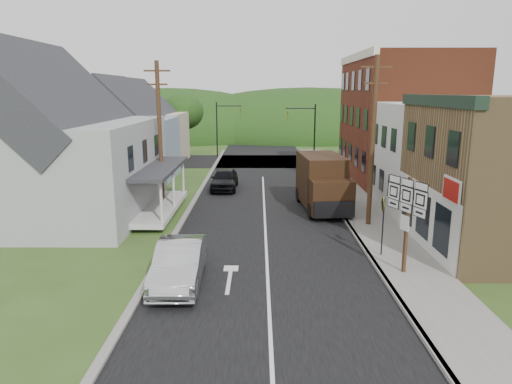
{
  "coord_description": "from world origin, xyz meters",
  "views": [
    {
      "loc": [
        -0.36,
        -20.34,
        7.22
      ],
      "look_at": [
        -0.49,
        2.22,
        2.2
      ],
      "focal_mm": 32.0,
      "sensor_mm": 36.0,
      "label": 1
    }
  ],
  "objects_px": {
    "silver_sedan": "(180,263)",
    "warning_sign": "(383,217)",
    "dark_sedan": "(225,179)",
    "route_sign_cluster": "(407,211)",
    "delivery_van": "(323,183)"
  },
  "relations": [
    {
      "from": "warning_sign",
      "to": "route_sign_cluster",
      "type": "bearing_deg",
      "value": -73.14
    },
    {
      "from": "delivery_van",
      "to": "route_sign_cluster",
      "type": "height_order",
      "value": "route_sign_cluster"
    },
    {
      "from": "silver_sedan",
      "to": "route_sign_cluster",
      "type": "relative_size",
      "value": 1.27
    },
    {
      "from": "delivery_van",
      "to": "route_sign_cluster",
      "type": "bearing_deg",
      "value": -84.91
    },
    {
      "from": "silver_sedan",
      "to": "warning_sign",
      "type": "distance_m",
      "value": 8.89
    },
    {
      "from": "delivery_van",
      "to": "dark_sedan",
      "type": "bearing_deg",
      "value": 133.1
    },
    {
      "from": "delivery_van",
      "to": "silver_sedan",
      "type": "bearing_deg",
      "value": -126.68
    },
    {
      "from": "silver_sedan",
      "to": "delivery_van",
      "type": "relative_size",
      "value": 0.79
    },
    {
      "from": "silver_sedan",
      "to": "dark_sedan",
      "type": "distance_m",
      "value": 17.04
    },
    {
      "from": "dark_sedan",
      "to": "delivery_van",
      "type": "relative_size",
      "value": 0.75
    },
    {
      "from": "route_sign_cluster",
      "to": "delivery_van",
      "type": "bearing_deg",
      "value": 78.51
    },
    {
      "from": "delivery_van",
      "to": "warning_sign",
      "type": "relative_size",
      "value": 2.31
    },
    {
      "from": "route_sign_cluster",
      "to": "warning_sign",
      "type": "bearing_deg",
      "value": 79.11
    },
    {
      "from": "dark_sedan",
      "to": "warning_sign",
      "type": "xyz_separation_m",
      "value": [
        7.93,
        -14.3,
        1.07
      ]
    },
    {
      "from": "warning_sign",
      "to": "silver_sedan",
      "type": "bearing_deg",
      "value": -155.55
    }
  ]
}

